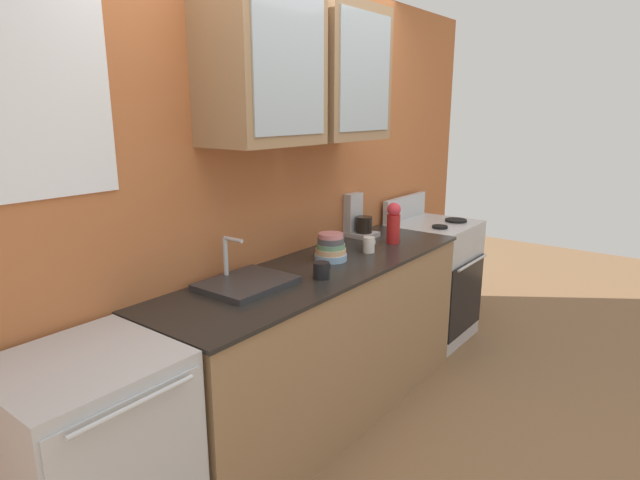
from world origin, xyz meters
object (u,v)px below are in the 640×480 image
Objects in this scene: coffee_maker at (358,220)px; vase at (393,223)px; sink_faucet at (246,282)px; cup_near_bowls at (369,245)px; bowl_stack at (331,248)px; dishwasher at (95,474)px; cup_near_sink at (322,270)px; stove_range at (432,280)px.

vase is at bearing -94.89° from coffee_maker.
cup_near_bowls is at bearing -9.09° from sink_faucet.
bowl_stack is 0.62m from coffee_maker.
vase is (1.19, -0.15, 0.12)m from sink_faucet.
sink_faucet is at bearing -173.27° from coffee_maker.
dishwasher is (-1.80, 0.04, -0.51)m from cup_near_bowls.
cup_near_sink is at bearing -175.07° from vase.
cup_near_bowls is 1.87m from dishwasher.
cup_near_bowls is (0.28, -0.08, -0.02)m from bowl_stack.
stove_range is 4.17× the size of vase.
sink_faucet is 2.31× the size of bowl_stack.
sink_faucet is 0.47× the size of dishwasher.
cup_near_sink is 1.33m from dishwasher.
bowl_stack reaches higher than cup_near_sink.
sink_faucet is 3.65× the size of cup_near_sink.
coffee_maker is (0.59, 0.20, 0.04)m from bowl_stack.
bowl_stack is at bearing -5.51° from sink_faucet.
bowl_stack is 0.34m from cup_near_sink.
dishwasher is 2.20m from coffee_maker.
dishwasher is 3.19× the size of coffee_maker.
stove_range is 9.35× the size of cup_near_sink.
sink_faucet is at bearing 177.13° from stove_range.
vase reaches higher than sink_faucet.
coffee_maker is (0.89, 0.36, 0.06)m from cup_near_sink.
vase is 2.24× the size of cup_near_sink.
bowl_stack is at bearing 28.34° from cup_near_sink.
coffee_maker is at bearing 161.33° from stove_range.
vase is 0.87m from cup_near_sink.
cup_near_sink is at bearing -151.66° from bowl_stack.
stove_range reaches higher than cup_near_bowls.
stove_range is 1.19× the size of dishwasher.
sink_faucet is 1.63× the size of vase.
sink_faucet is at bearing 173.00° from vase.
sink_faucet is at bearing 170.91° from cup_near_bowls.
sink_faucet reaches higher than bowl_stack.
cup_near_bowls is 0.37× the size of coffee_maker.
dishwasher is at bearing -179.92° from stove_range.
vase reaches higher than stove_range.
coffee_maker is at bearing 85.11° from vase.
cup_near_bowls is at bearing 7.51° from cup_near_sink.
sink_faucet reaches higher than cup_near_sink.
coffee_maker reaches higher than dishwasher.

